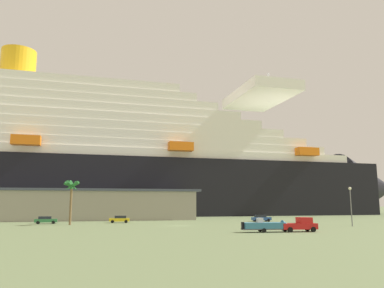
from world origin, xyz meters
TOP-DOWN VIEW (x-y plane):
  - ground_plane at (0.00, 30.00)m, footprint 600.00×600.00m
  - cruise_ship at (-20.64, 58.71)m, footprint 238.96×51.40m
  - terminal_building at (-25.71, 32.09)m, footprint 69.65×24.62m
  - pickup_truck at (16.17, -18.52)m, footprint 5.63×2.35m
  - small_boat_on_trailer at (10.99, -18.44)m, footprint 8.80×2.04m
  - palm_tree at (-21.57, 6.67)m, footprint 3.35×3.32m
  - street_lamp at (32.00, -7.92)m, footprint 0.56×0.56m
  - parked_car_yellow_taxi at (-11.71, 13.00)m, footprint 4.52×2.10m
  - parked_car_green_wagon at (-27.24, 11.67)m, footprint 4.80×2.49m
  - parked_car_blue_suv at (21.58, 12.89)m, footprint 4.57×2.06m

SIDE VIEW (x-z plane):
  - ground_plane at x=0.00m, z-range 0.00..0.00m
  - parked_car_yellow_taxi at x=-11.71m, z-range 0.04..1.62m
  - parked_car_blue_suv at x=21.58m, z-range 0.04..1.62m
  - parked_car_green_wagon at x=-27.24m, z-range 0.04..1.62m
  - small_boat_on_trailer at x=10.99m, z-range -0.11..2.04m
  - pickup_truck at x=16.17m, z-range -0.06..2.14m
  - terminal_building at x=-25.71m, z-range 0.02..8.01m
  - street_lamp at x=32.00m, z-range 1.18..8.64m
  - palm_tree at x=-21.57m, z-range 2.77..11.87m
  - cruise_ship at x=-20.64m, z-range -12.21..48.42m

